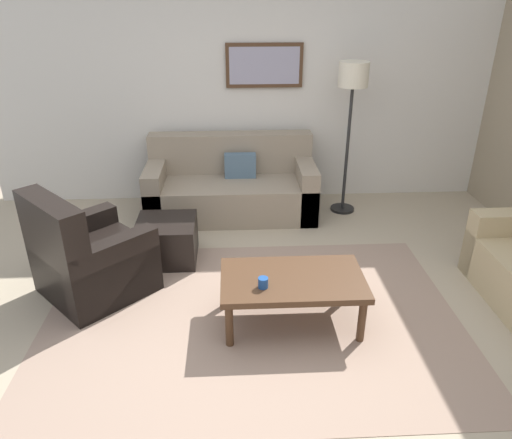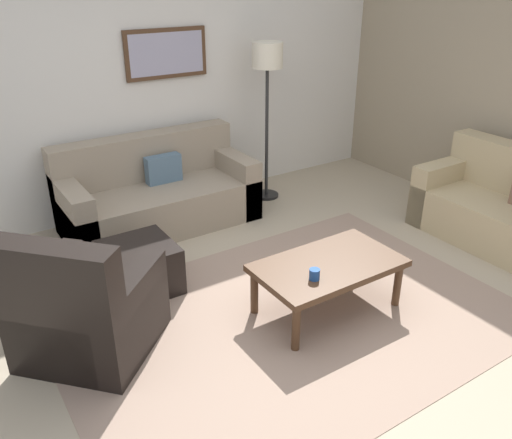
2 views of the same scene
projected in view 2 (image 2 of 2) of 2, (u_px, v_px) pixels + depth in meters
ground_plane at (289, 318)px, 3.99m from camera, size 8.00×8.00×0.00m
rear_partition at (141, 76)px, 5.35m from camera, size 6.00×0.12×2.80m
area_rug at (289, 318)px, 3.99m from camera, size 3.32×2.35×0.01m
couch_main at (156, 195)px, 5.38m from camera, size 1.91×0.88×0.88m
couch_loveseat at (501, 209)px, 5.06m from camera, size 0.81×1.42×0.88m
armchair_leather at (84, 316)px, 3.50m from camera, size 1.13×1.13×0.95m
ottoman at (139, 267)px, 4.27m from camera, size 0.56×0.56×0.40m
coffee_table at (328, 268)px, 3.95m from camera, size 1.10×0.64×0.41m
cup at (314, 274)px, 3.70m from camera, size 0.08×0.08×0.08m
lamp_standing at (267, 72)px, 5.51m from camera, size 0.32×0.32×1.71m
framed_artwork at (166, 53)px, 5.32m from camera, size 0.88×0.04×0.49m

